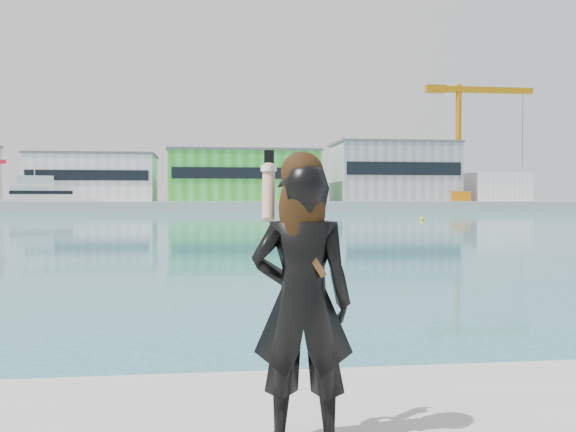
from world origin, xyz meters
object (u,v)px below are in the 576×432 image
buoy_near (422,220)px  motor_yacht (44,199)px  dock_crane (464,138)px  woman (302,294)px

buoy_near → motor_yacht: bearing=136.5°
buoy_near → dock_crane: bearing=63.2°
motor_yacht → woman: 119.21m
dock_crane → motor_yacht: (-81.78, -7.17, -12.64)m
motor_yacht → buoy_near: bearing=-60.2°
motor_yacht → buoy_near: size_ratio=38.37×
motor_yacht → woman: (29.18, -115.58, -0.67)m
motor_yacht → woman: bearing=-92.5°
dock_crane → motor_yacht: bearing=-175.0°
dock_crane → motor_yacht: dock_crane is taller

